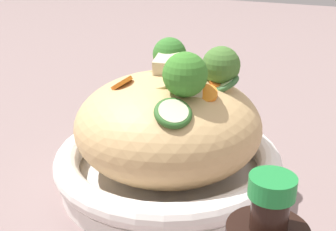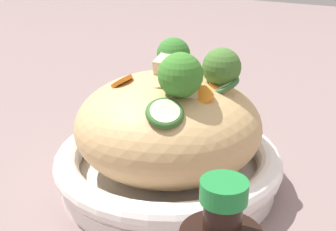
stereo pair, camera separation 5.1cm
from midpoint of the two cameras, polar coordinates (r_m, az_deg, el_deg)
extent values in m
plane|color=gray|center=(0.55, 2.68, -8.67)|extent=(3.00, 3.00, 0.00)
cylinder|color=white|center=(0.55, 2.70, -7.79)|extent=(0.25, 0.25, 0.02)
torus|color=white|center=(0.54, 2.75, -5.52)|extent=(0.27, 0.27, 0.03)
ellipsoid|color=tan|center=(0.52, 2.84, -1.25)|extent=(0.21, 0.21, 0.12)
torus|color=tan|center=(0.51, 1.52, 4.43)|extent=(0.05, 0.05, 0.01)
torus|color=tan|center=(0.53, 2.41, 4.51)|extent=(0.06, 0.06, 0.01)
torus|color=tan|center=(0.50, 2.25, 3.36)|extent=(0.06, 0.06, 0.02)
torus|color=tan|center=(0.49, 2.73, 4.31)|extent=(0.06, 0.06, 0.02)
cone|color=#98B56F|center=(0.46, 4.77, 2.34)|extent=(0.02, 0.02, 0.02)
sphere|color=#3B7F2B|center=(0.45, 4.86, 5.07)|extent=(0.05, 0.05, 0.05)
cone|color=#A3C175|center=(0.54, 3.42, 5.64)|extent=(0.02, 0.02, 0.01)
sphere|color=#36762C|center=(0.53, 3.47, 7.70)|extent=(0.06, 0.06, 0.04)
cone|color=#9ABD6E|center=(0.50, 9.61, 3.52)|extent=(0.02, 0.02, 0.02)
sphere|color=#457230|center=(0.50, 9.78, 6.01)|extent=(0.05, 0.05, 0.04)
cylinder|color=orange|center=(0.50, 9.46, 3.79)|extent=(0.03, 0.03, 0.01)
cylinder|color=orange|center=(0.50, -2.94, 4.27)|extent=(0.02, 0.03, 0.02)
cylinder|color=orange|center=(0.54, 2.84, 5.96)|extent=(0.03, 0.03, 0.01)
cylinder|color=orange|center=(0.46, 7.59, 2.49)|extent=(0.03, 0.03, 0.02)
cylinder|color=orange|center=(0.54, 8.77, 4.86)|extent=(0.03, 0.03, 0.02)
cylinder|color=beige|center=(0.43, 2.98, 0.23)|extent=(0.04, 0.04, 0.02)
torus|color=#2E6026|center=(0.43, 2.98, 0.23)|extent=(0.05, 0.05, 0.02)
cylinder|color=beige|center=(0.57, 9.04, 4.43)|extent=(0.04, 0.04, 0.03)
torus|color=#396132|center=(0.57, 9.04, 4.43)|extent=(0.05, 0.05, 0.04)
cylinder|color=beige|center=(0.50, 9.90, 3.67)|extent=(0.04, 0.04, 0.02)
torus|color=#376334|center=(0.50, 9.90, 3.67)|extent=(0.05, 0.05, 0.02)
cylinder|color=beige|center=(0.51, 4.36, 5.60)|extent=(0.03, 0.03, 0.03)
torus|color=#2F6629|center=(0.51, 4.36, 5.60)|extent=(0.04, 0.04, 0.03)
cube|color=beige|center=(0.46, 5.16, 3.52)|extent=(0.04, 0.03, 0.02)
cube|color=beige|center=(0.51, 3.15, 5.97)|extent=(0.03, 0.04, 0.03)
cylinder|color=black|center=(0.27, 12.55, -12.66)|extent=(0.02, 0.02, 0.02)
cylinder|color=#1E7F38|center=(0.26, 12.88, -9.49)|extent=(0.03, 0.03, 0.01)
camera|label=1|loc=(0.03, -87.14, 1.19)|focal=48.09mm
camera|label=2|loc=(0.03, 92.86, -1.19)|focal=48.09mm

